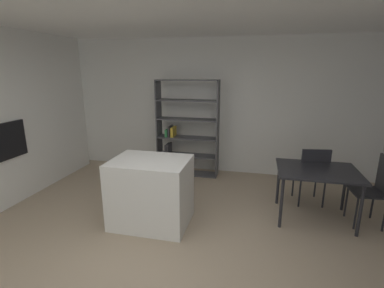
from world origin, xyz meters
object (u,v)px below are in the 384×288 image
object	(u,v)px
built_in_oven	(9,140)
open_bookshelf	(184,134)
dining_chair_far	(312,172)
dining_table	(317,175)
kitchen_island	(151,192)
dining_chair_window_side	(376,185)

from	to	relation	value
built_in_oven	open_bookshelf	distance (m)	3.00
open_bookshelf	dining_chair_far	world-z (taller)	open_bookshelf
dining_table	open_bookshelf	bearing A→B (deg)	149.54
kitchen_island	dining_table	world-z (taller)	kitchen_island
open_bookshelf	dining_chair_far	bearing A→B (deg)	-21.48
dining_table	dining_chair_window_side	world-z (taller)	dining_chair_window_side
open_bookshelf	dining_chair_far	xyz separation A→B (m)	(2.33, -0.92, -0.29)
dining_table	dining_chair_window_side	size ratio (longest dim) A/B	1.10
dining_chair_window_side	dining_chair_far	bearing A→B (deg)	-124.62
built_in_oven	dining_chair_window_side	size ratio (longest dim) A/B	0.61
kitchen_island	dining_chair_far	world-z (taller)	dining_chair_far
built_in_oven	dining_chair_window_side	distance (m)	5.41
kitchen_island	dining_chair_far	size ratio (longest dim) A/B	1.10
built_in_oven	dining_chair_window_side	world-z (taller)	built_in_oven
dining_table	kitchen_island	bearing A→B (deg)	-163.93
open_bookshelf	dining_chair_window_side	distance (m)	3.38
kitchen_island	built_in_oven	bearing A→B (deg)	178.61
dining_chair_window_side	built_in_oven	bearing A→B (deg)	-88.02
dining_table	dining_chair_window_side	xyz separation A→B (m)	(0.77, 0.01, -0.09)
dining_chair_window_side	dining_chair_far	xyz separation A→B (m)	(-0.75, 0.44, -0.03)
dining_table	dining_chair_far	distance (m)	0.46
open_bookshelf	dining_table	size ratio (longest dim) A/B	1.77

